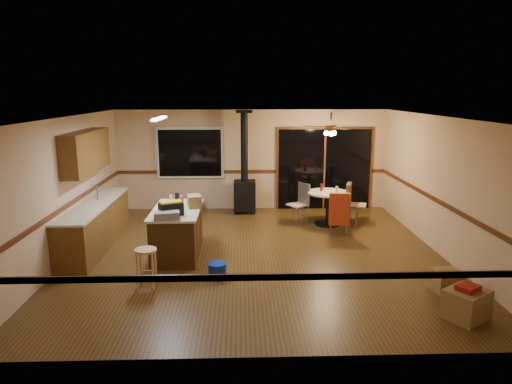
{
  "coord_description": "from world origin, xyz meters",
  "views": [
    {
      "loc": [
        -0.29,
        -8.3,
        3.05
      ],
      "look_at": [
        0.0,
        0.3,
        1.15
      ],
      "focal_mm": 32.0,
      "sensor_mm": 36.0,
      "label": 1
    }
  ],
  "objects_px": {
    "dining_table": "(328,202)",
    "chair_near": "(339,209)",
    "box_corner_a": "(466,304)",
    "kitchen_island": "(177,232)",
    "toolbox_grey": "(167,216)",
    "box_under_window": "(192,206)",
    "box_corner_b": "(446,280)",
    "wood_stove": "(245,185)",
    "toolbox_black": "(171,209)",
    "chair_right": "(350,198)",
    "blue_bucket": "(217,270)",
    "bar_stool": "(147,268)",
    "chair_left": "(301,199)"
  },
  "relations": [
    {
      "from": "dining_table",
      "to": "chair_near",
      "type": "relative_size",
      "value": 1.38
    },
    {
      "from": "dining_table",
      "to": "box_corner_a",
      "type": "height_order",
      "value": "dining_table"
    },
    {
      "from": "kitchen_island",
      "to": "toolbox_grey",
      "type": "distance_m",
      "value": 0.87
    },
    {
      "from": "box_under_window",
      "to": "box_corner_b",
      "type": "bearing_deg",
      "value": -47.25
    },
    {
      "from": "chair_near",
      "to": "box_under_window",
      "type": "height_order",
      "value": "chair_near"
    },
    {
      "from": "wood_stove",
      "to": "kitchen_island",
      "type": "bearing_deg",
      "value": -113.09
    },
    {
      "from": "box_corner_a",
      "to": "box_corner_b",
      "type": "relative_size",
      "value": 1.31
    },
    {
      "from": "box_corner_a",
      "to": "toolbox_black",
      "type": "bearing_deg",
      "value": 152.92
    },
    {
      "from": "chair_near",
      "to": "box_under_window",
      "type": "relative_size",
      "value": 1.48
    },
    {
      "from": "chair_right",
      "to": "box_corner_b",
      "type": "distance_m",
      "value": 3.87
    },
    {
      "from": "blue_bucket",
      "to": "dining_table",
      "type": "distance_m",
      "value": 3.93
    },
    {
      "from": "bar_stool",
      "to": "dining_table",
      "type": "relative_size",
      "value": 0.65
    },
    {
      "from": "chair_right",
      "to": "box_corner_a",
      "type": "distance_m",
      "value": 4.73
    },
    {
      "from": "kitchen_island",
      "to": "wood_stove",
      "type": "height_order",
      "value": "wood_stove"
    },
    {
      "from": "toolbox_black",
      "to": "box_corner_b",
      "type": "relative_size",
      "value": 0.99
    },
    {
      "from": "chair_left",
      "to": "chair_right",
      "type": "xyz_separation_m",
      "value": [
        1.14,
        -0.05,
        0.01
      ]
    },
    {
      "from": "kitchen_island",
      "to": "dining_table",
      "type": "distance_m",
      "value": 3.77
    },
    {
      "from": "blue_bucket",
      "to": "box_corner_a",
      "type": "distance_m",
      "value": 3.79
    },
    {
      "from": "toolbox_grey",
      "to": "box_corner_b",
      "type": "relative_size",
      "value": 1.04
    },
    {
      "from": "toolbox_grey",
      "to": "chair_right",
      "type": "distance_m",
      "value": 4.72
    },
    {
      "from": "kitchen_island",
      "to": "dining_table",
      "type": "relative_size",
      "value": 1.74
    },
    {
      "from": "bar_stool",
      "to": "blue_bucket",
      "type": "height_order",
      "value": "bar_stool"
    },
    {
      "from": "toolbox_black",
      "to": "box_corner_b",
      "type": "height_order",
      "value": "toolbox_black"
    },
    {
      "from": "blue_bucket",
      "to": "kitchen_island",
      "type": "bearing_deg",
      "value": 125.47
    },
    {
      "from": "wood_stove",
      "to": "box_under_window",
      "type": "bearing_deg",
      "value": 179.54
    },
    {
      "from": "kitchen_island",
      "to": "wood_stove",
      "type": "xyz_separation_m",
      "value": [
        1.3,
        3.05,
        0.28
      ]
    },
    {
      "from": "kitchen_island",
      "to": "blue_bucket",
      "type": "bearing_deg",
      "value": -54.53
    },
    {
      "from": "toolbox_black",
      "to": "box_under_window",
      "type": "distance_m",
      "value": 3.6
    },
    {
      "from": "kitchen_island",
      "to": "chair_left",
      "type": "distance_m",
      "value": 3.35
    },
    {
      "from": "kitchen_island",
      "to": "box_corner_a",
      "type": "distance_m",
      "value": 5.04
    },
    {
      "from": "bar_stool",
      "to": "box_corner_a",
      "type": "height_order",
      "value": "bar_stool"
    },
    {
      "from": "bar_stool",
      "to": "box_under_window",
      "type": "bearing_deg",
      "value": 86.81
    },
    {
      "from": "dining_table",
      "to": "box_under_window",
      "type": "xyz_separation_m",
      "value": [
        -3.28,
        1.13,
        -0.34
      ]
    },
    {
      "from": "chair_near",
      "to": "box_corner_a",
      "type": "distance_m",
      "value": 3.84
    },
    {
      "from": "toolbox_grey",
      "to": "chair_right",
      "type": "bearing_deg",
      "value": 35.5
    },
    {
      "from": "kitchen_island",
      "to": "blue_bucket",
      "type": "relative_size",
      "value": 5.53
    },
    {
      "from": "toolbox_black",
      "to": "chair_left",
      "type": "height_order",
      "value": "toolbox_black"
    },
    {
      "from": "kitchen_island",
      "to": "chair_near",
      "type": "relative_size",
      "value": 2.4
    },
    {
      "from": "blue_bucket",
      "to": "box_corner_a",
      "type": "bearing_deg",
      "value": -23.61
    },
    {
      "from": "chair_right",
      "to": "box_corner_a",
      "type": "height_order",
      "value": "chair_right"
    },
    {
      "from": "dining_table",
      "to": "chair_right",
      "type": "height_order",
      "value": "chair_right"
    },
    {
      "from": "blue_bucket",
      "to": "chair_near",
      "type": "relative_size",
      "value": 0.43
    },
    {
      "from": "chair_near",
      "to": "blue_bucket",
      "type": "bearing_deg",
      "value": -138.94
    },
    {
      "from": "wood_stove",
      "to": "chair_near",
      "type": "bearing_deg",
      "value": -44.97
    },
    {
      "from": "bar_stool",
      "to": "chair_left",
      "type": "bearing_deg",
      "value": 50.41
    },
    {
      "from": "toolbox_black",
      "to": "box_under_window",
      "type": "relative_size",
      "value": 0.87
    },
    {
      "from": "chair_right",
      "to": "box_corner_a",
      "type": "xyz_separation_m",
      "value": [
        0.52,
        -4.68,
        -0.39
      ]
    },
    {
      "from": "box_corner_a",
      "to": "chair_right",
      "type": "bearing_deg",
      "value": 96.32
    },
    {
      "from": "bar_stool",
      "to": "chair_near",
      "type": "height_order",
      "value": "chair_near"
    },
    {
      "from": "box_corner_a",
      "to": "box_under_window",
      "type": "bearing_deg",
      "value": 127.16
    }
  ]
}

